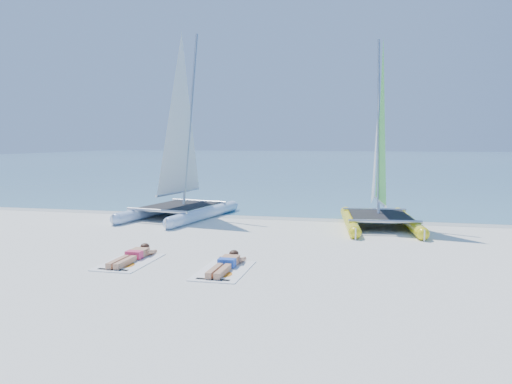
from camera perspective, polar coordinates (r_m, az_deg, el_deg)
ground at (r=12.94m, az=-1.74°, el=-6.49°), size 140.00×140.00×0.00m
sea at (r=75.34m, az=10.64°, el=3.69°), size 140.00×115.00×0.01m
wet_sand_strip at (r=18.22m, az=2.69°, el=-2.85°), size 140.00×1.40×0.01m
catamaran_blue at (r=18.21m, az=-8.61°, el=3.66°), size 3.31×5.47×6.99m
catamaran_yellow at (r=16.84m, az=13.84°, el=3.10°), size 2.75×5.10×6.36m
towel_a at (r=11.88m, az=-14.26°, el=-7.74°), size 1.00×1.85×0.02m
sunbather_a at (r=12.02m, az=-13.85°, el=-7.04°), size 0.37×1.73×0.26m
towel_b at (r=10.81m, az=-3.71°, el=-8.94°), size 1.00×1.85×0.02m
sunbather_b at (r=10.96m, az=-3.42°, el=-8.14°), size 0.37×1.73×0.26m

